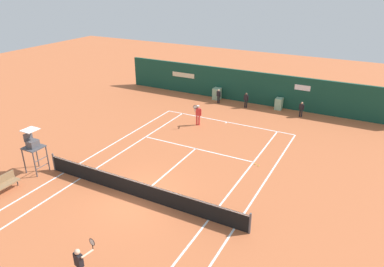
# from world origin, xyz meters

# --- Properties ---
(ground_plane) EXTENTS (80.00, 80.00, 0.01)m
(ground_plane) POSITION_xyz_m (-0.00, 0.58, 0.00)
(ground_plane) COLOR #BC6038
(tennis_net) EXTENTS (12.10, 0.10, 1.07)m
(tennis_net) POSITION_xyz_m (0.00, 0.00, 0.51)
(tennis_net) COLOR #4C4C51
(tennis_net) RESTS_ON ground_plane
(sponsor_back_wall) EXTENTS (25.00, 1.02, 2.85)m
(sponsor_back_wall) POSITION_xyz_m (-0.03, 16.97, 1.38)
(sponsor_back_wall) COLOR #144233
(sponsor_back_wall) RESTS_ON ground_plane
(umpire_chair) EXTENTS (1.00, 1.00, 2.66)m
(umpire_chair) POSITION_xyz_m (-6.76, -0.58, 1.71)
(umpire_chair) COLOR #47474C
(umpire_chair) RESTS_ON ground_plane
(player_bench) EXTENTS (0.54, 1.50, 0.88)m
(player_bench) POSITION_xyz_m (-6.57, -2.84, 0.51)
(player_bench) COLOR #38383D
(player_bench) RESTS_ON ground_plane
(player_on_baseline) EXTENTS (0.47, 0.82, 1.80)m
(player_on_baseline) POSITION_xyz_m (-1.73, 10.08, 0.95)
(player_on_baseline) COLOR red
(player_on_baseline) RESTS_ON ground_plane
(player_near_side) EXTENTS (0.70, 0.64, 1.77)m
(player_near_side) POSITION_xyz_m (1.40, -5.49, 0.91)
(player_near_side) COLOR black
(player_near_side) RESTS_ON ground_plane
(ball_kid_right_post) EXTENTS (0.42, 0.22, 1.28)m
(ball_kid_right_post) POSITION_xyz_m (-2.45, 15.53, 0.74)
(ball_kid_right_post) COLOR black
(ball_kid_right_post) RESTS_ON ground_plane
(ball_kid_left_post) EXTENTS (0.42, 0.21, 1.27)m
(ball_kid_left_post) POSITION_xyz_m (4.82, 15.53, 0.73)
(ball_kid_left_post) COLOR black
(ball_kid_left_post) RESTS_ON ground_plane
(ball_kid_centre_post) EXTENTS (0.44, 0.20, 1.33)m
(ball_kid_centre_post) POSITION_xyz_m (0.13, 15.53, 0.77)
(ball_kid_centre_post) COLOR black
(ball_kid_centre_post) RESTS_ON ground_plane
(tennis_ball_mid_court) EXTENTS (0.07, 0.07, 0.07)m
(tennis_ball_mid_court) POSITION_xyz_m (4.18, 6.18, 0.03)
(tennis_ball_mid_court) COLOR #CCE033
(tennis_ball_mid_court) RESTS_ON ground_plane
(tennis_ball_near_service_line) EXTENTS (0.07, 0.07, 0.07)m
(tennis_ball_near_service_line) POSITION_xyz_m (4.42, 6.06, 0.03)
(tennis_ball_near_service_line) COLOR #CCE033
(tennis_ball_near_service_line) RESTS_ON ground_plane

